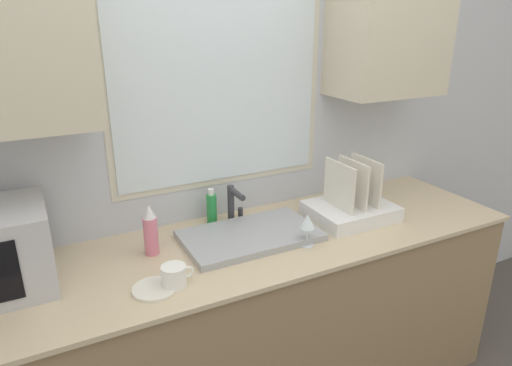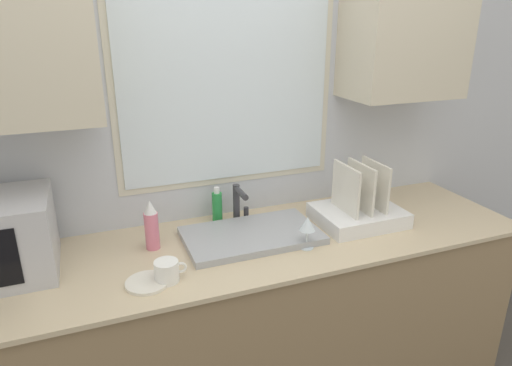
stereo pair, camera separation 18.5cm
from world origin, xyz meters
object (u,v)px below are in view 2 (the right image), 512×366
object	(u,v)px
faucet	(239,201)
wine_glass	(307,225)
spray_bottle	(151,226)
mug_near_sink	(167,271)
dish_rack	(358,211)
soap_bottle	(217,206)

from	to	relation	value
faucet	wine_glass	size ratio (longest dim) A/B	1.26
spray_bottle	mug_near_sink	bearing A→B (deg)	-88.23
spray_bottle	dish_rack	bearing A→B (deg)	-5.45
dish_rack	soap_bottle	distance (m)	0.67
dish_rack	spray_bottle	bearing A→B (deg)	174.55
wine_glass	faucet	bearing A→B (deg)	117.67
mug_near_sink	wine_glass	xyz separation A→B (m)	(0.59, 0.04, 0.07)
wine_glass	dish_rack	bearing A→B (deg)	22.30
spray_bottle	wine_glass	xyz separation A→B (m)	(0.60, -0.23, 0.00)
faucet	soap_bottle	world-z (taller)	faucet
soap_bottle	mug_near_sink	bearing A→B (deg)	-126.42
soap_bottle	mug_near_sink	world-z (taller)	soap_bottle
dish_rack	wine_glass	distance (m)	0.37
faucet	dish_rack	size ratio (longest dim) A/B	0.47
faucet	dish_rack	world-z (taller)	dish_rack
spray_bottle	mug_near_sink	xyz separation A→B (m)	(0.01, -0.27, -0.06)
spray_bottle	wine_glass	distance (m)	0.65
dish_rack	soap_bottle	world-z (taller)	dish_rack
spray_bottle	soap_bottle	size ratio (longest dim) A/B	1.26
faucet	spray_bottle	bearing A→B (deg)	-164.66
spray_bottle	faucet	bearing A→B (deg)	15.34
faucet	spray_bottle	distance (m)	0.44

